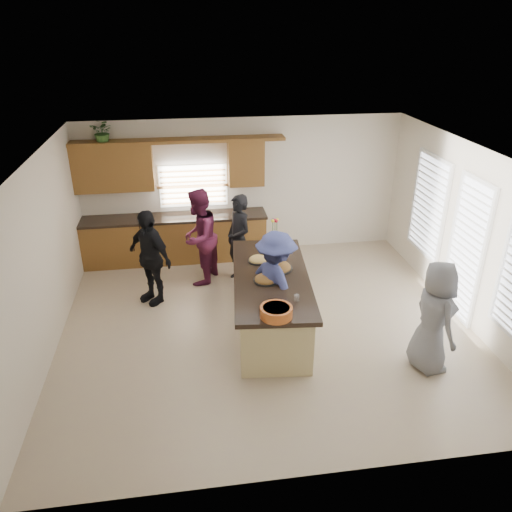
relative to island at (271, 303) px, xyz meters
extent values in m
plane|color=tan|center=(-0.06, 0.08, -0.45)|extent=(6.50, 6.50, 0.00)
cube|color=silver|center=(-0.06, 3.08, 0.95)|extent=(6.50, 0.02, 2.80)
cube|color=silver|center=(-0.06, -2.92, 0.95)|extent=(6.50, 0.02, 2.80)
cube|color=silver|center=(-3.31, 0.08, 0.95)|extent=(0.02, 6.00, 2.80)
cube|color=silver|center=(3.19, 0.08, 0.95)|extent=(0.02, 6.00, 2.80)
cube|color=white|center=(-0.06, 0.08, 2.35)|extent=(6.50, 6.00, 0.02)
cube|color=brown|center=(-1.48, 2.77, 0.00)|extent=(3.65, 0.62, 0.90)
cube|color=black|center=(-1.48, 2.77, 0.47)|extent=(3.70, 0.65, 0.05)
cube|color=brown|center=(-2.56, 2.90, 1.50)|extent=(1.50, 0.36, 0.90)
cube|color=brown|center=(-0.01, 2.90, 1.50)|extent=(0.70, 0.36, 0.90)
cube|color=brown|center=(-1.28, 2.90, 1.98)|extent=(4.05, 0.40, 0.06)
cube|color=brown|center=(-1.06, 3.04, 1.02)|extent=(1.35, 0.08, 0.85)
cube|color=white|center=(3.16, 1.38, 0.97)|extent=(0.06, 1.10, 1.75)
cube|color=white|center=(3.16, -0.02, 0.72)|extent=(0.06, 0.85, 2.25)
cube|color=#D2C082|center=(0.00, 0.00, -0.01)|extent=(1.24, 2.58, 0.88)
cube|color=black|center=(0.00, 0.00, 0.46)|extent=(1.41, 2.80, 0.07)
cube|color=black|center=(0.00, 0.00, -0.41)|extent=(1.15, 2.50, 0.08)
cylinder|color=black|center=(-0.11, -0.17, 0.51)|extent=(0.38, 0.38, 0.02)
ellipsoid|color=#A17032|center=(-0.11, -0.17, 0.53)|extent=(0.34, 0.34, 0.15)
cylinder|color=black|center=(0.13, 0.20, 0.51)|extent=(0.48, 0.48, 0.02)
ellipsoid|color=#A17032|center=(0.13, 0.20, 0.53)|extent=(0.43, 0.43, 0.19)
cylinder|color=black|center=(-0.13, 0.51, 0.51)|extent=(0.33, 0.33, 0.02)
ellipsoid|color=#DCB75E|center=(-0.13, 0.51, 0.53)|extent=(0.29, 0.29, 0.13)
cylinder|color=#CB6125|center=(-0.14, -1.16, 0.57)|extent=(0.44, 0.44, 0.14)
cylinder|color=beige|center=(-0.14, -1.16, 0.62)|extent=(0.36, 0.36, 0.04)
cylinder|color=white|center=(0.22, -0.81, 0.55)|extent=(0.08, 0.08, 0.10)
cylinder|color=#CB99DF|center=(0.14, 1.06, 0.52)|extent=(0.25, 0.25, 0.05)
cylinder|color=silver|center=(0.28, 1.23, 0.58)|extent=(0.11, 0.11, 0.17)
imported|color=#386729|center=(-2.66, 2.90, 2.18)|extent=(0.51, 0.48, 0.46)
imported|color=black|center=(-0.31, 1.69, 0.39)|extent=(0.62, 0.73, 1.69)
imported|color=#621D3C|center=(-1.03, 1.75, 0.45)|extent=(1.00, 1.09, 1.81)
imported|color=black|center=(-1.90, 1.15, 0.39)|extent=(0.98, 1.01, 1.69)
imported|color=#3A427F|center=(0.05, -0.11, 0.40)|extent=(1.08, 1.27, 1.71)
imported|color=slate|center=(2.04, -1.31, 0.38)|extent=(0.60, 0.85, 1.65)
camera|label=1|loc=(-1.22, -6.68, 4.08)|focal=35.00mm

